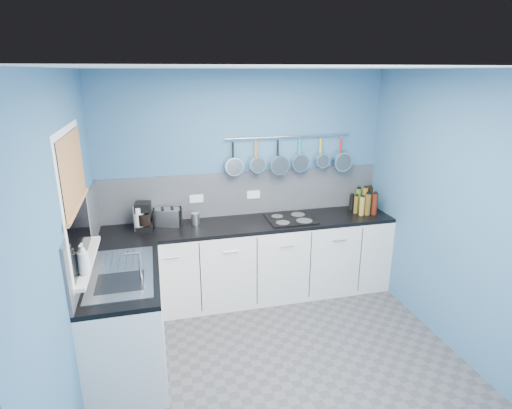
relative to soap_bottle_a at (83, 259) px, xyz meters
name	(u,v)px	position (x,y,z in m)	size (l,w,h in m)	color
floor	(282,363)	(1.53, -0.04, -1.18)	(3.20, 3.00, 0.02)	#47474C
ceiling	(288,66)	(1.53, -0.04, 1.34)	(3.20, 3.00, 0.02)	white
wall_back	(244,184)	(1.53, 1.47, 0.08)	(3.20, 0.02, 2.50)	#38668D
wall_front	(384,349)	(1.53, -1.55, 0.08)	(3.20, 0.02, 2.50)	#38668D
wall_left	(69,252)	(-0.08, -0.04, 0.08)	(0.02, 3.00, 2.50)	#38668D
wall_right	(457,216)	(3.14, -0.04, 0.08)	(0.02, 3.00, 2.50)	#38668D
backsplash_back	(245,193)	(1.53, 1.45, -0.02)	(3.20, 0.02, 0.50)	slate
backsplash_left	(86,234)	(-0.06, 0.56, -0.02)	(0.02, 1.80, 0.50)	slate
cabinet_run_back	(251,261)	(1.53, 1.16, -0.74)	(3.20, 0.60, 0.86)	white
worktop_back	(251,224)	(1.53, 1.16, -0.29)	(3.20, 0.60, 0.04)	black
cabinet_run_left	(127,322)	(0.23, 0.26, -0.74)	(0.60, 1.20, 0.86)	white
worktop_left	(122,275)	(0.23, 0.26, -0.29)	(0.60, 1.20, 0.04)	black
window_frame	(75,200)	(-0.05, 0.26, 0.38)	(0.01, 1.00, 1.10)	white
window_glass	(76,199)	(-0.04, 0.26, 0.38)	(0.01, 0.90, 1.00)	black
bamboo_blind	(73,170)	(-0.03, 0.26, 0.61)	(0.01, 0.90, 0.55)	#C77640
window_sill	(87,261)	(-0.02, 0.26, -0.13)	(0.10, 0.98, 0.03)	white
sink_unit	(122,272)	(0.23, 0.26, -0.27)	(0.50, 0.95, 0.01)	silver
mixer_tap	(140,266)	(0.39, 0.08, -0.14)	(0.12, 0.08, 0.26)	silver
socket_left	(196,199)	(0.98, 1.43, -0.04)	(0.15, 0.01, 0.09)	white
socket_right	(253,195)	(1.63, 1.43, -0.04)	(0.15, 0.01, 0.09)	white
pot_rail	(289,137)	(2.03, 1.41, 0.61)	(0.02, 0.02, 1.45)	silver
soap_bottle_a	(83,259)	(0.00, 0.00, 0.00)	(0.09, 0.09, 0.24)	white
soap_bottle_b	(85,258)	(0.00, 0.08, -0.03)	(0.08, 0.08, 0.17)	white
paper_towel	(139,219)	(0.36, 1.20, -0.14)	(0.12, 0.12, 0.26)	white
coffee_maker	(144,217)	(0.41, 1.20, -0.12)	(0.17, 0.18, 0.30)	black
toaster	(168,217)	(0.65, 1.30, -0.18)	(0.28, 0.16, 0.18)	silver
canister	(195,219)	(0.94, 1.24, -0.21)	(0.09, 0.09, 0.13)	silver
hob	(291,219)	(1.98, 1.14, -0.26)	(0.51, 0.45, 0.01)	black
pan_0	(233,157)	(1.40, 1.40, 0.41)	(0.20, 0.10, 0.39)	silver
pan_1	(256,155)	(1.65, 1.40, 0.43)	(0.18, 0.13, 0.37)	silver
pan_2	(278,156)	(1.90, 1.40, 0.41)	(0.22, 0.12, 0.41)	silver
pan_3	(299,154)	(2.16, 1.40, 0.41)	(0.20, 0.09, 0.39)	silver
pan_4	(320,151)	(2.41, 1.40, 0.43)	(0.16, 0.13, 0.35)	silver
pan_5	(341,153)	(2.67, 1.40, 0.41)	(0.22, 0.12, 0.41)	silver
condiment_0	(366,200)	(2.96, 1.26, -0.15)	(0.06, 0.06, 0.23)	#265919
condiment_1	(358,199)	(2.88, 1.29, -0.14)	(0.07, 0.07, 0.25)	#3F721E
condiment_2	(352,202)	(2.80, 1.29, -0.18)	(0.06, 0.06, 0.18)	black
condiment_3	(369,199)	(2.97, 1.20, -0.12)	(0.06, 0.06, 0.29)	black
condiment_4	(365,200)	(2.90, 1.17, -0.12)	(0.06, 0.06, 0.30)	#8C5914
condiment_5	(356,205)	(2.79, 1.17, -0.17)	(0.05, 0.05, 0.20)	brown
condiment_6	(374,204)	(2.97, 1.08, -0.15)	(0.07, 0.07, 0.25)	#4C190C
condiment_7	(368,204)	(2.89, 1.09, -0.15)	(0.07, 0.07, 0.25)	brown
condiment_8	(362,206)	(2.82, 1.08, -0.16)	(0.06, 0.06, 0.22)	olive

